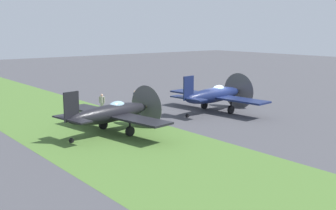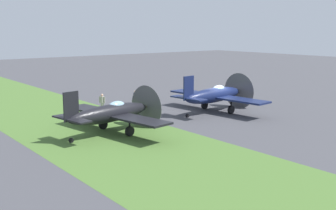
# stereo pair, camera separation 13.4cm
# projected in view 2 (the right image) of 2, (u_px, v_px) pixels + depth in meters

# --- Properties ---
(ground_plane) EXTENTS (160.00, 160.00, 0.00)m
(ground_plane) POSITION_uv_depth(u_px,v_px,m) (217.00, 111.00, 39.00)
(ground_plane) COLOR #424247
(grass_verge) EXTENTS (120.00, 11.00, 0.01)m
(grass_verge) POSITION_uv_depth(u_px,v_px,m) (94.00, 131.00, 31.14)
(grass_verge) COLOR #476B2D
(grass_verge) RESTS_ON ground
(airplane_lead) EXTENTS (10.62, 8.41, 3.77)m
(airplane_lead) POSITION_uv_depth(u_px,v_px,m) (215.00, 95.00, 38.16)
(airplane_lead) COLOR #141E47
(airplane_lead) RESTS_ON ground
(airplane_wingman) EXTENTS (10.27, 8.17, 3.63)m
(airplane_wingman) POSITION_uv_depth(u_px,v_px,m) (112.00, 113.00, 30.25)
(airplane_wingman) COLOR black
(airplane_wingman) RESTS_ON ground
(ground_crew_chief) EXTENTS (0.57, 0.38, 1.73)m
(ground_crew_chief) POSITION_uv_depth(u_px,v_px,m) (102.00, 103.00, 37.97)
(ground_crew_chief) COLOR #9E998E
(ground_crew_chief) RESTS_ON ground
(ground_crew_mechanic) EXTENTS (0.62, 0.38, 1.73)m
(ground_crew_mechanic) POSITION_uv_depth(u_px,v_px,m) (135.00, 99.00, 40.03)
(ground_crew_mechanic) COLOR #2D3342
(ground_crew_mechanic) RESTS_ON ground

